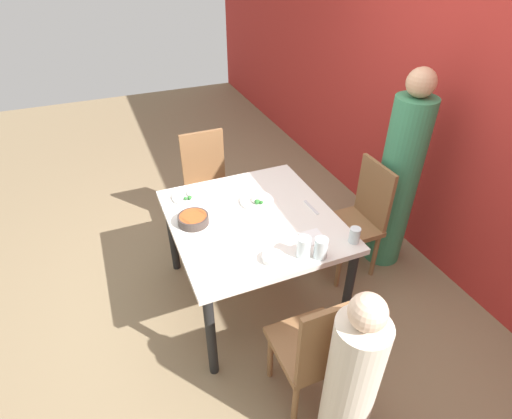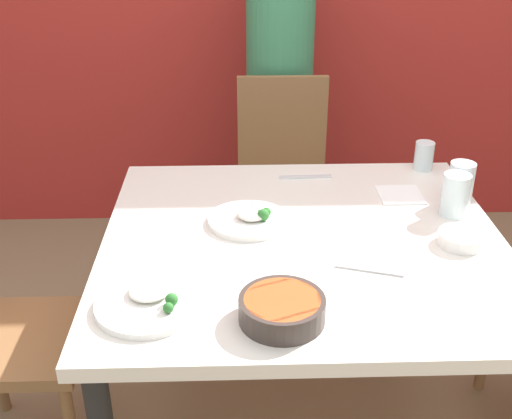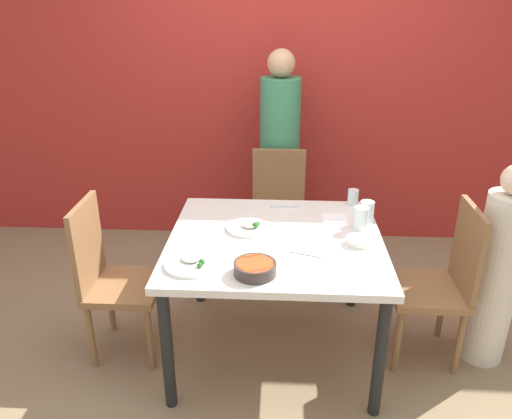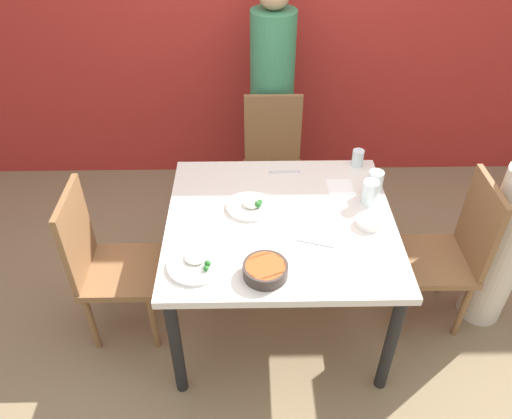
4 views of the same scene
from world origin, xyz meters
name	(u,v)px [view 2 (image 2 of 4)]	position (x,y,z in m)	size (l,w,h in m)	color
dining_table	(303,262)	(0.00, 0.00, 0.65)	(1.15, 1.08, 0.73)	silver
chair_adult_spot	(283,184)	(0.01, 0.88, 0.50)	(0.40, 0.40, 0.93)	brown
person_adult	(279,104)	(0.01, 1.20, 0.75)	(0.30, 0.30, 1.60)	#387F56
bowl_curry	(282,309)	(-0.09, -0.38, 0.77)	(0.20, 0.20, 0.06)	#3D332D
plate_rice_adult	(149,302)	(-0.41, -0.32, 0.75)	(0.26, 0.26, 0.05)	white
plate_rice_child	(250,219)	(-0.15, 0.10, 0.75)	(0.24, 0.24, 0.05)	white
bowl_rice_small	(461,238)	(0.44, -0.05, 0.75)	(0.13, 0.13, 0.04)	white
glass_water_tall	(461,183)	(0.52, 0.22, 0.80)	(0.08, 0.08, 0.13)	silver
glass_water_short	(455,195)	(0.47, 0.13, 0.80)	(0.08, 0.08, 0.13)	silver
glass_water_center	(424,156)	(0.47, 0.49, 0.78)	(0.07, 0.07, 0.10)	silver
napkin_folded	(400,195)	(0.34, 0.27, 0.74)	(0.14, 0.14, 0.01)	white
fork_steel	(370,270)	(0.16, -0.18, 0.74)	(0.18, 0.07, 0.01)	silver
spoon_steel	(306,177)	(0.05, 0.42, 0.74)	(0.18, 0.03, 0.01)	silver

